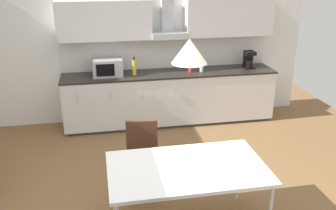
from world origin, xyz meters
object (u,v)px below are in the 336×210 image
object	(u,v)px
coffee_maker	(249,59)
dining_table	(187,170)
chair_far_left	(142,150)
pendant_lamp	(189,51)
bottle_red	(191,67)
bottle_white	(201,66)
bottle_yellow	(134,67)
microwave	(107,67)

from	to	relation	value
coffee_maker	dining_table	distance (m)	3.41
chair_far_left	pendant_lamp	bearing A→B (deg)	-67.98
bottle_red	dining_table	bearing A→B (deg)	-104.68
bottle_red	dining_table	xyz separation A→B (m)	(-0.73, -2.81, -0.28)
bottle_white	chair_far_left	size ratio (longest dim) A/B	0.27
bottle_white	bottle_yellow	world-z (taller)	bottle_yellow
bottle_yellow	microwave	bearing A→B (deg)	174.14
microwave	chair_far_left	size ratio (longest dim) A/B	0.55
bottle_white	bottle_red	size ratio (longest dim) A/B	1.20
coffee_maker	pendant_lamp	distance (m)	3.49
bottle_yellow	pendant_lamp	size ratio (longest dim) A/B	0.94
microwave	coffee_maker	bearing A→B (deg)	0.62
microwave	chair_far_left	distance (m)	2.08
bottle_red	chair_far_left	distance (m)	2.28
chair_far_left	bottle_yellow	bearing A→B (deg)	86.31
dining_table	pendant_lamp	world-z (taller)	pendant_lamp
dining_table	pendant_lamp	distance (m)	1.20
bottle_red	bottle_yellow	size ratio (longest dim) A/B	0.65
bottle_red	chair_far_left	world-z (taller)	bottle_red
microwave	bottle_red	bearing A→B (deg)	-1.54
dining_table	chair_far_left	distance (m)	0.93
bottle_white	dining_table	size ratio (longest dim) A/B	0.15
coffee_maker	bottle_white	distance (m)	0.88
microwave	dining_table	world-z (taller)	microwave
bottle_red	dining_table	world-z (taller)	bottle_red
microwave	coffee_maker	world-z (taller)	coffee_maker
chair_far_left	coffee_maker	bearing A→B (deg)	43.29
bottle_yellow	dining_table	distance (m)	2.83
coffee_maker	bottle_yellow	distance (m)	2.02
bottle_yellow	bottle_white	bearing A→B (deg)	-0.05
bottle_yellow	chair_far_left	world-z (taller)	bottle_yellow
microwave	bottle_red	world-z (taller)	microwave
coffee_maker	bottle_yellow	bearing A→B (deg)	-177.99
chair_far_left	bottle_white	bearing A→B (deg)	56.95
coffee_maker	bottle_red	bearing A→B (deg)	-176.58
bottle_white	bottle_yellow	xyz separation A→B (m)	(-1.14, 0.00, 0.03)
pendant_lamp	chair_far_left	bearing A→B (deg)	112.02
bottle_red	bottle_white	bearing A→B (deg)	-2.42
chair_far_left	dining_table	bearing A→B (deg)	-67.98
coffee_maker	pendant_lamp	xyz separation A→B (m)	(-1.80, -2.87, 0.86)
pendant_lamp	dining_table	bearing A→B (deg)	135.00
microwave	bottle_yellow	bearing A→B (deg)	-5.86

